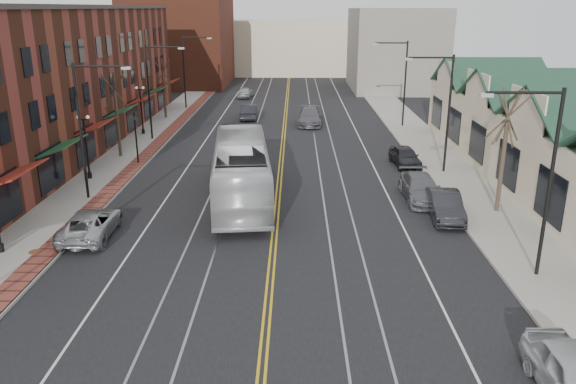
{
  "coord_description": "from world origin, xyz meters",
  "views": [
    {
      "loc": [
        1.03,
        -16.05,
        11.11
      ],
      "look_at": [
        0.68,
        11.55,
        2.0
      ],
      "focal_mm": 35.0,
      "sensor_mm": 36.0,
      "label": 1
    }
  ],
  "objects_px": {
    "transit_bus": "(241,170)",
    "parked_car_a": "(576,379)",
    "parked_car_c": "(421,188)",
    "parked_car_d": "(405,156)",
    "parked_suv": "(90,224)",
    "parked_car_b": "(445,205)"
  },
  "relations": [
    {
      "from": "parked_car_c",
      "to": "parked_car_a",
      "type": "bearing_deg",
      "value": -88.49
    },
    {
      "from": "parked_car_a",
      "to": "parked_car_d",
      "type": "xyz_separation_m",
      "value": [
        -0.18,
        25.98,
        -0.06
      ]
    },
    {
      "from": "parked_car_b",
      "to": "parked_car_d",
      "type": "xyz_separation_m",
      "value": [
        -0.18,
        10.79,
        -0.03
      ]
    },
    {
      "from": "parked_car_a",
      "to": "parked_car_b",
      "type": "distance_m",
      "value": 15.19
    },
    {
      "from": "parked_car_c",
      "to": "parked_car_d",
      "type": "height_order",
      "value": "parked_car_c"
    },
    {
      "from": "transit_bus",
      "to": "parked_car_c",
      "type": "relative_size",
      "value": 2.6
    },
    {
      "from": "parked_suv",
      "to": "parked_car_b",
      "type": "relative_size",
      "value": 1.1
    },
    {
      "from": "parked_car_b",
      "to": "parked_car_c",
      "type": "xyz_separation_m",
      "value": [
        -0.66,
        3.12,
        -0.01
      ]
    },
    {
      "from": "parked_suv",
      "to": "parked_car_a",
      "type": "xyz_separation_m",
      "value": [
        18.6,
        -12.32,
        0.09
      ]
    },
    {
      "from": "transit_bus",
      "to": "parked_car_a",
      "type": "distance_m",
      "value": 21.67
    },
    {
      "from": "parked_car_b",
      "to": "parked_suv",
      "type": "bearing_deg",
      "value": -167.16
    },
    {
      "from": "transit_bus",
      "to": "parked_car_b",
      "type": "bearing_deg",
      "value": 158.84
    },
    {
      "from": "transit_bus",
      "to": "parked_car_d",
      "type": "xyz_separation_m",
      "value": [
        11.3,
        7.63,
        -1.13
      ]
    },
    {
      "from": "parked_car_d",
      "to": "parked_car_a",
      "type": "bearing_deg",
      "value": -94.81
    },
    {
      "from": "parked_car_b",
      "to": "parked_car_c",
      "type": "relative_size",
      "value": 0.89
    },
    {
      "from": "parked_car_a",
      "to": "transit_bus",
      "type": "bearing_deg",
      "value": 120.96
    },
    {
      "from": "parked_car_a",
      "to": "parked_car_b",
      "type": "xyz_separation_m",
      "value": [
        0.0,
        15.19,
        -0.03
      ]
    },
    {
      "from": "transit_bus",
      "to": "parked_car_a",
      "type": "height_order",
      "value": "transit_bus"
    },
    {
      "from": "transit_bus",
      "to": "parked_car_d",
      "type": "distance_m",
      "value": 13.68
    },
    {
      "from": "transit_bus",
      "to": "parked_car_b",
      "type": "distance_m",
      "value": 11.96
    },
    {
      "from": "parked_suv",
      "to": "parked_car_c",
      "type": "height_order",
      "value": "parked_car_c"
    },
    {
      "from": "transit_bus",
      "to": "parked_car_c",
      "type": "height_order",
      "value": "transit_bus"
    }
  ]
}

